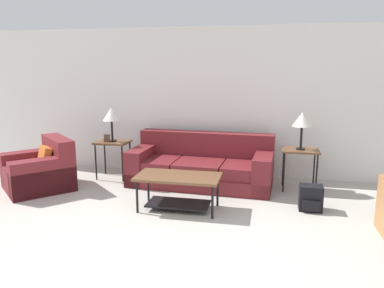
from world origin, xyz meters
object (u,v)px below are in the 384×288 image
object	(u,v)px
coffee_table	(178,184)
backpack	(311,198)
table_lamp_left	(111,115)
table_lamp_right	(302,120)
couch	(202,167)
armchair	(41,171)
side_table_left	(113,146)
side_table_right	(300,154)

from	to	relation	value
coffee_table	backpack	bearing A→B (deg)	10.92
table_lamp_left	table_lamp_right	size ratio (longest dim) A/B	1.00
couch	coffee_table	xyz separation A→B (m)	(-0.10, -1.20, 0.06)
couch	coffee_table	world-z (taller)	couch
armchair	coffee_table	size ratio (longest dim) A/B	1.19
side_table_left	table_lamp_left	bearing A→B (deg)	-45.00
couch	side_table_left	bearing A→B (deg)	179.34
couch	side_table_left	xyz separation A→B (m)	(-1.57, 0.02, 0.29)
side_table_left	side_table_right	size ratio (longest dim) A/B	1.00
coffee_table	side_table_left	bearing A→B (deg)	140.31
coffee_table	table_lamp_right	distance (m)	2.20
coffee_table	table_lamp_right	size ratio (longest dim) A/B	1.94
table_lamp_right	side_table_left	bearing A→B (deg)	180.00
side_table_left	coffee_table	bearing A→B (deg)	-39.69
coffee_table	backpack	distance (m)	1.80
armchair	coffee_table	xyz separation A→B (m)	(2.37, -0.43, 0.07)
table_lamp_left	coffee_table	bearing A→B (deg)	-39.69
couch	side_table_right	bearing A→B (deg)	0.66
side_table_left	side_table_right	xyz separation A→B (m)	(3.14, 0.00, 0.00)
side_table_right	side_table_left	bearing A→B (deg)	180.00
armchair	side_table_right	bearing A→B (deg)	11.12
table_lamp_left	backpack	size ratio (longest dim) A/B	1.68
couch	backpack	xyz separation A→B (m)	(1.67, -0.86, -0.12)
coffee_table	side_table_right	xyz separation A→B (m)	(1.66, 1.22, 0.23)
couch	coffee_table	bearing A→B (deg)	-94.65
coffee_table	side_table_left	world-z (taller)	side_table_left
armchair	backpack	bearing A→B (deg)	-1.25
side_table_left	backpack	bearing A→B (deg)	-15.26
armchair	coffee_table	bearing A→B (deg)	-10.30
couch	side_table_left	size ratio (longest dim) A/B	3.62
armchair	table_lamp_right	distance (m)	4.19
couch	coffee_table	size ratio (longest dim) A/B	2.09
side_table_left	table_lamp_left	size ratio (longest dim) A/B	1.12
armchair	coffee_table	world-z (taller)	armchair
armchair	table_lamp_left	bearing A→B (deg)	41.52
table_lamp_left	armchair	bearing A→B (deg)	-138.48
side_table_left	couch	bearing A→B (deg)	-0.66
couch	table_lamp_right	world-z (taller)	table_lamp_right
armchair	side_table_left	world-z (taller)	armchair
armchair	backpack	xyz separation A→B (m)	(4.13, -0.09, -0.12)
couch	coffee_table	distance (m)	1.21
table_lamp_right	backpack	size ratio (longest dim) A/B	1.68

